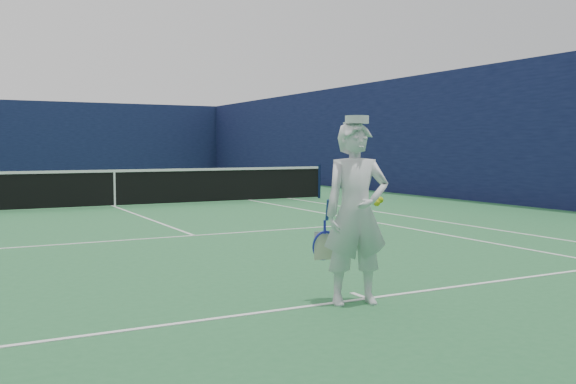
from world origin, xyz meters
name	(u,v)px	position (x,y,z in m)	size (l,w,h in m)	color
ground	(115,207)	(0.00, 0.00, 0.00)	(80.00, 80.00, 0.00)	#296B3B
court_markings	(115,207)	(0.00, 0.00, 0.00)	(11.03, 23.83, 0.01)	white
windscreen_fence	(113,133)	(0.00, 0.00, 2.00)	(20.12, 36.12, 4.00)	#0F1638
tennis_net	(114,186)	(0.00, 0.00, 0.55)	(12.88, 0.09, 1.07)	#141E4C
tennis_player	(356,213)	(-0.22, -11.99, 0.94)	(0.77, 0.65, 1.93)	white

